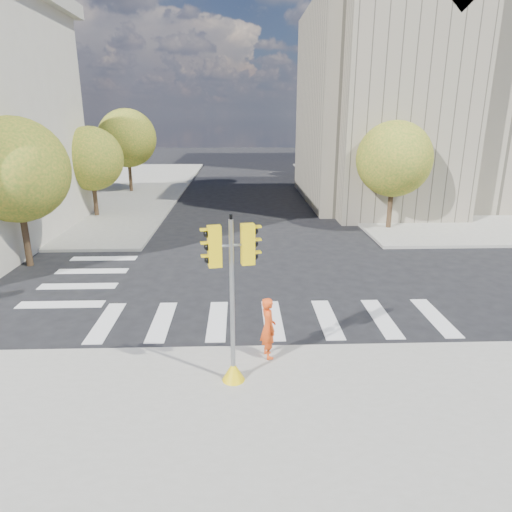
{
  "coord_description": "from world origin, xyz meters",
  "views": [
    {
      "loc": [
        -1.12,
        -15.6,
        6.42
      ],
      "look_at": [
        -0.63,
        -1.69,
        2.1
      ],
      "focal_mm": 32.0,
      "sensor_mm": 36.0,
      "label": 1
    }
  ],
  "objects_px": {
    "photographer": "(268,328)",
    "lamp_near": "(382,145)",
    "traffic_signal": "(232,315)",
    "lamp_far": "(337,135)"
  },
  "relations": [
    {
      "from": "photographer",
      "to": "lamp_near",
      "type": "bearing_deg",
      "value": -39.38
    },
    {
      "from": "traffic_signal",
      "to": "photographer",
      "type": "bearing_deg",
      "value": 38.77
    },
    {
      "from": "lamp_near",
      "to": "lamp_far",
      "type": "height_order",
      "value": "same"
    },
    {
      "from": "traffic_signal",
      "to": "photographer",
      "type": "distance_m",
      "value": 1.71
    },
    {
      "from": "lamp_near",
      "to": "photographer",
      "type": "relative_size",
      "value": 4.76
    },
    {
      "from": "lamp_far",
      "to": "traffic_signal",
      "type": "relative_size",
      "value": 1.94
    },
    {
      "from": "traffic_signal",
      "to": "photographer",
      "type": "relative_size",
      "value": 2.45
    },
    {
      "from": "lamp_near",
      "to": "lamp_far",
      "type": "distance_m",
      "value": 14.0
    },
    {
      "from": "lamp_near",
      "to": "photographer",
      "type": "xyz_separation_m",
      "value": [
        -8.41,
        -18.6,
        -3.58
      ]
    },
    {
      "from": "lamp_far",
      "to": "traffic_signal",
      "type": "height_order",
      "value": "lamp_far"
    }
  ]
}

